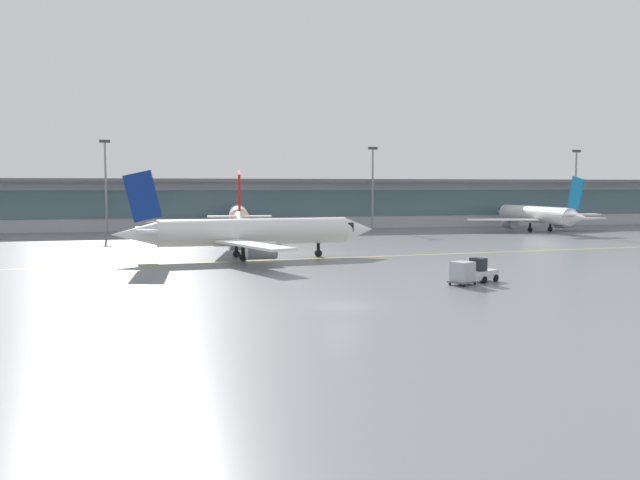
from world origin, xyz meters
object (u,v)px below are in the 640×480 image
gate_airplane_2 (536,215)px  cargo_dolly_lead (463,272)px  taxiing_regional_jet (252,233)px  baggage_tug (482,271)px  apron_light_mast_2 (373,185)px  gate_airplane_1 (239,217)px  apron_light_mast_3 (576,185)px  apron_light_mast_1 (106,183)px

gate_airplane_2 → cargo_dolly_lead: 71.13m
taxiing_regional_jet → baggage_tug: (17.32, -21.89, -2.08)m
apron_light_mast_2 → gate_airplane_1: bearing=-158.1°
gate_airplane_2 → taxiing_regional_jet: gate_airplane_2 is taller
apron_light_mast_2 → apron_light_mast_3: size_ratio=1.01×
gate_airplane_2 → apron_light_mast_2: apron_light_mast_2 is taller
apron_light_mast_1 → apron_light_mast_3: apron_light_mast_1 is taller
taxiing_regional_jet → baggage_tug: 27.99m
gate_airplane_1 → cargo_dolly_lead: bearing=-162.8°
baggage_tug → taxiing_regional_jet: bearing=99.0°
gate_airplane_2 → apron_light_mast_2: size_ratio=1.91×
gate_airplane_2 → baggage_tug: 68.69m
taxiing_regional_jet → apron_light_mast_2: (28.09, 45.94, 5.55)m
baggage_tug → apron_light_mast_2: apron_light_mast_2 is taller
gate_airplane_2 → apron_light_mast_1: bearing=81.4°
apron_light_mast_2 → apron_light_mast_3: 42.66m
baggage_tug → apron_light_mast_3: 86.06m
cargo_dolly_lead → baggage_tug: bearing=0.0°
cargo_dolly_lead → apron_light_mast_3: bearing=21.4°
gate_airplane_1 → baggage_tug: size_ratio=10.82×
taxiing_regional_jet → cargo_dolly_lead: 27.69m
gate_airplane_1 → gate_airplane_2: (54.33, -0.51, -0.19)m
baggage_tug → apron_light_mast_1: (-37.67, 67.47, 7.92)m
gate_airplane_2 → cargo_dolly_lead: gate_airplane_2 is taller
apron_light_mast_1 → apron_light_mast_2: size_ratio=1.04×
taxiing_regional_jet → apron_light_mast_2: apron_light_mast_2 is taller
apron_light_mast_2 → cargo_dolly_lead: bearing=-100.8°
apron_light_mast_1 → apron_light_mast_2: (48.44, 0.37, -0.29)m
gate_airplane_1 → apron_light_mast_1: (-22.03, 10.24, 5.64)m
cargo_dolly_lead → apron_light_mast_3: 88.57m
apron_light_mast_3 → apron_light_mast_2: bearing=178.9°
cargo_dolly_lead → gate_airplane_2: bearing=25.4°
apron_light_mast_2 → gate_airplane_2: bearing=-21.7°
gate_airplane_2 → cargo_dolly_lead: (-41.06, -58.05, -1.93)m
baggage_tug → gate_airplane_1: bearing=75.9°
taxiing_regional_jet → apron_light_mast_3: (70.74, 45.16, 5.50)m
apron_light_mast_3 → gate_airplane_2: bearing=-145.0°
gate_airplane_1 → baggage_tug: bearing=-160.3°
gate_airplane_1 → taxiing_regional_jet: size_ratio=1.07×
cargo_dolly_lead → apron_light_mast_3: size_ratio=0.17×
baggage_tug → cargo_dolly_lead: baggage_tug is taller
baggage_tug → cargo_dolly_lead: bearing=-180.0°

